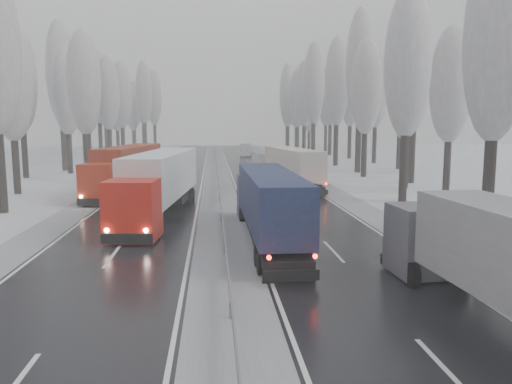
{
  "coord_description": "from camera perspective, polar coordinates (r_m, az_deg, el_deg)",
  "views": [
    {
      "loc": [
        -0.52,
        -11.11,
        6.16
      ],
      "look_at": [
        1.97,
        17.62,
        2.2
      ],
      "focal_mm": 35.0,
      "sensor_mm": 36.0,
      "label": 1
    }
  ],
  "objects": [
    {
      "name": "carriageway_right",
      "position": [
        41.97,
        3.0,
        -0.61
      ],
      "size": [
        7.5,
        200.0,
        0.03
      ],
      "primitive_type": "cube",
      "color": "black",
      "rests_on": "ground"
    },
    {
      "name": "carriageway_left",
      "position": [
        41.84,
        -11.4,
        -0.78
      ],
      "size": [
        7.5,
        200.0,
        0.03
      ],
      "primitive_type": "cube",
      "color": "black",
      "rests_on": "ground"
    },
    {
      "name": "median_slush",
      "position": [
        41.57,
        -4.19,
        -0.69
      ],
      "size": [
        3.0,
        200.0,
        0.04
      ],
      "primitive_type": "cube",
      "color": "#A0A3A8",
      "rests_on": "ground"
    },
    {
      "name": "shoulder_right",
      "position": [
        42.93,
        9.55,
        -0.51
      ],
      "size": [
        2.4,
        200.0,
        0.04
      ],
      "primitive_type": "cube",
      "color": "#A0A3A8",
      "rests_on": "ground"
    },
    {
      "name": "shoulder_left",
      "position": [
        42.68,
        -18.02,
        -0.84
      ],
      "size": [
        2.4,
        200.0,
        0.04
      ],
      "primitive_type": "cube",
      "color": "#A0A3A8",
      "rests_on": "ground"
    },
    {
      "name": "median_guardrail",
      "position": [
        41.48,
        -4.2,
        0.09
      ],
      "size": [
        0.12,
        200.0,
        0.76
      ],
      "color": "slate",
      "rests_on": "ground"
    },
    {
      "name": "tree_16",
      "position": [
        31.3,
        25.9,
        15.34
      ],
      "size": [
        3.6,
        3.6,
        16.53
      ],
      "color": "black",
      "rests_on": "ground"
    },
    {
      "name": "tree_18",
      "position": [
        41.25,
        16.94,
        13.81
      ],
      "size": [
        3.6,
        3.6,
        16.58
      ],
      "color": "black",
      "rests_on": "ground"
    },
    {
      "name": "tree_19",
      "position": [
        47.0,
        21.4,
        11.27
      ],
      "size": [
        3.6,
        3.6,
        14.57
      ],
      "color": "black",
      "rests_on": "ground"
    },
    {
      "name": "tree_20",
      "position": [
        49.97,
        17.07,
        12.06
      ],
      "size": [
        3.6,
        3.6,
        15.71
      ],
      "color": "black",
      "rests_on": "ground"
    },
    {
      "name": "tree_21",
      "position": [
        54.66,
        17.77,
        13.59
      ],
      "size": [
        3.6,
        3.6,
        18.62
      ],
      "color": "black",
      "rests_on": "ground"
    },
    {
      "name": "tree_22",
      "position": [
        59.5,
        12.45,
        11.58
      ],
      "size": [
        3.6,
        3.6,
        15.86
      ],
      "color": "black",
      "rests_on": "ground"
    },
    {
      "name": "tree_23",
      "position": [
        65.27,
        16.7,
        9.79
      ],
      "size": [
        3.6,
        3.6,
        13.55
      ],
      "color": "black",
      "rests_on": "ground"
    },
    {
      "name": "tree_24",
      "position": [
        65.18,
        11.83,
        13.85
      ],
      "size": [
        3.6,
        3.6,
        20.49
      ],
      "color": "black",
      "rests_on": "ground"
    },
    {
      "name": "tree_25",
      "position": [
        71.1,
        16.34,
        12.65
      ],
      "size": [
        3.6,
        3.6,
        19.44
      ],
      "color": "black",
      "rests_on": "ground"
    },
    {
      "name": "tree_26",
      "position": [
        74.84,
        9.25,
        12.28
      ],
      "size": [
        3.6,
        3.6,
        18.78
      ],
      "color": "black",
      "rests_on": "ground"
    },
    {
      "name": "tree_27",
      "position": [
        80.61,
        13.56,
        11.31
      ],
      "size": [
        3.6,
        3.6,
        17.62
      ],
      "color": "black",
      "rests_on": "ground"
    },
    {
      "name": "tree_28",
      "position": [
        85.01,
        6.64,
        12.14
      ],
      "size": [
        3.6,
        3.6,
        19.62
      ],
      "color": "black",
      "rests_on": "ground"
    },
    {
      "name": "tree_29",
      "position": [
        90.54,
        10.78,
        11.18
      ],
      "size": [
        3.6,
        3.6,
        18.11
      ],
      "color": "black",
      "rests_on": "ground"
    },
    {
      "name": "tree_30",
      "position": [
        94.53,
        5.56,
        11.04
      ],
      "size": [
        3.6,
        3.6,
        17.86
      ],
      "color": "black",
      "rests_on": "ground"
    },
    {
      "name": "tree_31",
      "position": [
        99.68,
        8.55,
        11.08
      ],
      "size": [
        3.6,
        3.6,
        18.58
      ],
      "color": "black",
      "rests_on": "ground"
    },
    {
      "name": "tree_32",
      "position": [
        101.9,
        4.81,
        10.62
      ],
      "size": [
        3.6,
        3.6,
        17.33
      ],
      "color": "black",
      "rests_on": "ground"
    },
    {
      "name": "tree_33",
      "position": [
        106.32,
        6.12,
        9.45
      ],
      "size": [
        3.6,
        3.6,
        14.33
      ],
      "color": "black",
      "rests_on": "ground"
    },
    {
      "name": "tree_34",
      "position": [
        108.78,
        3.7,
        10.55
      ],
      "size": [
        3.6,
        3.6,
        17.63
      ],
      "color": "black",
      "rests_on": "ground"
    },
    {
      "name": "tree_35",
      "position": [
        114.44,
        8.04,
        10.56
      ],
      "size": [
        3.6,
        3.6,
        18.25
      ],
      "color": "black",
      "rests_on": "ground"
    },
    {
      "name": "tree_36",
      "position": [
        118.78,
        3.61,
        11.12
      ],
      "size": [
        3.6,
        3.6,
        20.23
      ],
      "color": "black",
      "rests_on": "ground"
    },
    {
      "name": "tree_37",
      "position": [
        123.81,
        6.57,
        9.81
      ],
      "size": [
        3.6,
        3.6,
        16.37
      ],
      "color": "black",
      "rests_on": "ground"
    },
    {
      "name": "tree_38",
      "position": [
        129.39,
        3.66,
        10.21
      ],
      "size": [
        3.6,
        3.6,
        17.97
      ],
      "color": "black",
      "rests_on": "ground"
    },
    {
      "name": "tree_39",
      "position": [
        133.74,
        4.6,
        9.64
      ],
      "size": [
        3.6,
        3.6,
        16.19
      ],
      "color": "black",
      "rests_on": "ground"
    },
    {
      "name": "tree_60",
      "position": [
        48.6,
        -26.24,
        11.08
      ],
      "size": [
        3.6,
        3.6,
        14.84
      ],
      "color": "black",
      "rests_on": "ground"
    },
    {
      "name": "tree_62",
      "position": [
        56.61,
        -19.07,
        11.65
      ],
      "size": [
        3.6,
        3.6,
        16.04
      ],
      "color": "black",
      "rests_on": "ground"
    },
    {
      "name": "tree_63",
      "position": [
        62.76,
        -25.35,
        11.41
      ],
      "size": [
        3.6,
        3.6,
        16.88
      ],
      "color": "black",
      "rests_on": "ground"
    },
    {
      "name": "tree_64",
      "position": [
        66.35,
        -20.83,
        10.6
      ],
      "size": [
        3.6,
        3.6,
        15.42
      ],
      "color": "black",
      "rests_on": "ground"
    },
    {
      "name": "tree_65",
      "position": [
        70.87,
        -21.47,
        12.46
      ],
      "size": [
        3.6,
        3.6,
        19.48
      ],
      "color": "black",
      "rests_on": "ground"
    },
    {
      "name": "tree_66",
      "position": [
        75.64,
        -18.75,
        10.2
      ],
      "size": [
        3.6,
        3.6,
        15.23
      ],
      "color": "black",
      "rests_on": "ground"
    },
    {
      "name": "tree_67",
      "position": [
        79.91,
        -19.08,
        10.9
      ],
      "size": [
        3.6,
        3.6,
        17.09
      ],
      "color": "black",
      "rests_on": "ground"
    },
    {
      "name": "tree_68",
      "position": [
        81.94,
        -16.55,
        10.71
      ],
      "size": [
        3.6,
        3.6,
        16.65
      ],
      "color": "black",
      "rests_on": "ground"
    },
    {
      "name": "tree_69",
      "position": [
        87.0,
        -19.25,
        11.55
      ],
      "size": [
        3.6,
        3.6,
        19.35
      ],
      "color": "black",
      "rests_on": "ground"
    },
    {
      "name": "tree_70",
      "position": [
        91.8,
        -15.13,
        10.6
      ],
      "size": [
        3.6,
        3.6,
        17.09
      ],
      "color": "black",
      "rests_on": "ground"
    },
    {
      "name": "tree_71",
      "position": [
        96.73,
        -17.58,
        11.3
      ],
      "size": [
        3.6,
        3.6,
        19.61
      ],
      "color": "black",
      "rests_on": "ground"
    },
    {
      "name": "tree_72",
      "position": [
        101.4,
        -15.64,
        9.57
      ],
      "size": [
        3.6,
        3.6,
        15.11
      ],
      "color": "black",
      "rests_on": "ground"
    },
    {
      "name": "tree_73",
      "position": [
        105.93,
        -16.83,
        10.17
      ],
      "size": [
        3.6,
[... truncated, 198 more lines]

